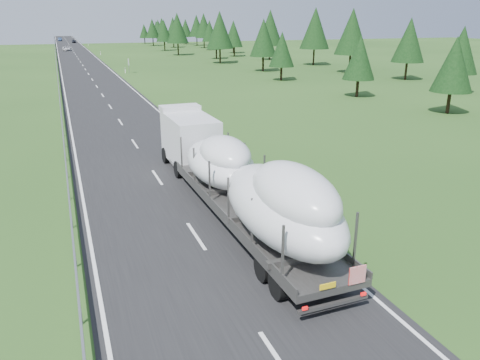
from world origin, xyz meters
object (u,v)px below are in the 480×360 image
object	(u,v)px
boat_truck	(237,173)
distant_car_dark	(74,41)
distant_van	(67,48)
highway_sign	(129,63)
distant_car_blue	(60,39)

from	to	relation	value
boat_truck	distant_car_dark	xyz separation A→B (m)	(-0.01, 196.57, -1.64)
distant_van	distant_car_dark	bearing A→B (deg)	86.02
highway_sign	distant_car_blue	size ratio (longest dim) A/B	0.57
highway_sign	distant_car_blue	bearing A→B (deg)	93.82
highway_sign	boat_truck	distance (m)	69.83
distant_car_dark	distant_car_blue	size ratio (longest dim) A/B	0.92
highway_sign	distant_car_dark	distance (m)	126.99
highway_sign	boat_truck	bearing A→B (deg)	-93.85
distant_van	distant_car_blue	size ratio (longest dim) A/B	1.12
highway_sign	distant_car_dark	bearing A→B (deg)	92.12
boat_truck	distant_van	size ratio (longest dim) A/B	4.10
highway_sign	distant_car_dark	xyz separation A→B (m)	(-4.69, 126.90, -1.10)
highway_sign	distant_van	size ratio (longest dim) A/B	0.51
distant_car_blue	distant_car_dark	bearing A→B (deg)	-78.12
distant_car_dark	boat_truck	bearing A→B (deg)	-88.48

